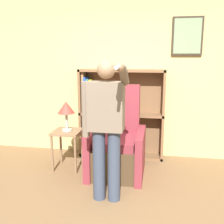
{
  "coord_description": "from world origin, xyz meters",
  "views": [
    {
      "loc": [
        0.45,
        -2.49,
        1.72
      ],
      "look_at": [
        -0.12,
        0.76,
        1.02
      ],
      "focal_mm": 42.0,
      "sensor_mm": 36.0,
      "label": 1
    }
  ],
  "objects_px": {
    "bookcase": "(112,115)",
    "side_table": "(67,138)",
    "person_standing": "(106,124)",
    "armchair": "(117,147)",
    "table_lamp": "(66,109)"
  },
  "relations": [
    {
      "from": "armchair",
      "to": "table_lamp",
      "type": "xyz_separation_m",
      "value": [
        -0.78,
        0.0,
        0.55
      ]
    },
    {
      "from": "bookcase",
      "to": "side_table",
      "type": "height_order",
      "value": "bookcase"
    },
    {
      "from": "person_standing",
      "to": "side_table",
      "type": "bearing_deg",
      "value": 133.68
    },
    {
      "from": "armchair",
      "to": "person_standing",
      "type": "bearing_deg",
      "value": -90.73
    },
    {
      "from": "person_standing",
      "to": "side_table",
      "type": "relative_size",
      "value": 2.76
    },
    {
      "from": "bookcase",
      "to": "side_table",
      "type": "distance_m",
      "value": 0.93
    },
    {
      "from": "person_standing",
      "to": "armchair",
      "type": "bearing_deg",
      "value": 89.27
    },
    {
      "from": "armchair",
      "to": "side_table",
      "type": "relative_size",
      "value": 2.14
    },
    {
      "from": "armchair",
      "to": "table_lamp",
      "type": "height_order",
      "value": "armchair"
    },
    {
      "from": "bookcase",
      "to": "table_lamp",
      "type": "bearing_deg",
      "value": -131.18
    },
    {
      "from": "bookcase",
      "to": "armchair",
      "type": "relative_size",
      "value": 1.16
    },
    {
      "from": "person_standing",
      "to": "side_table",
      "type": "height_order",
      "value": "person_standing"
    },
    {
      "from": "person_standing",
      "to": "side_table",
      "type": "xyz_separation_m",
      "value": [
        -0.77,
        0.81,
        -0.46
      ]
    },
    {
      "from": "table_lamp",
      "to": "armchair",
      "type": "bearing_deg",
      "value": -0.25
    },
    {
      "from": "bookcase",
      "to": "side_table",
      "type": "bearing_deg",
      "value": -131.18
    }
  ]
}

